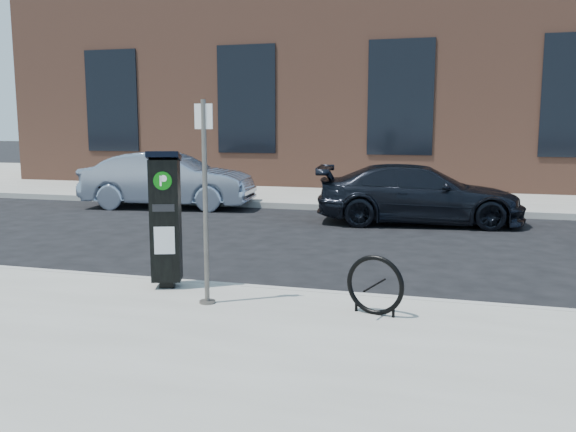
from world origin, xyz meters
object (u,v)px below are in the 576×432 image
(parking_kiosk, at_px, (166,218))
(bike_rack, at_px, (375,285))
(car_silver, at_px, (168,180))
(car_dark, at_px, (419,194))
(sign_pole, at_px, (205,204))

(parking_kiosk, distance_m, bike_rack, 2.78)
(car_silver, height_order, car_dark, car_silver)
(parking_kiosk, xyz_separation_m, bike_rack, (2.69, -0.41, -0.56))
(sign_pole, distance_m, car_dark, 7.69)
(bike_rack, bearing_deg, car_dark, 104.86)
(parking_kiosk, bearing_deg, car_silver, 97.52)
(bike_rack, bearing_deg, parking_kiosk, -174.09)
(bike_rack, bearing_deg, car_silver, 143.53)
(sign_pole, xyz_separation_m, car_dark, (1.89, 7.42, -0.65))
(car_silver, bearing_deg, sign_pole, -158.32)
(bike_rack, relative_size, car_dark, 0.15)
(parking_kiosk, height_order, bike_rack, parking_kiosk)
(parking_kiosk, xyz_separation_m, sign_pole, (0.77, -0.52, 0.27))
(bike_rack, distance_m, car_dark, 7.32)
(sign_pole, height_order, car_dark, sign_pole)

